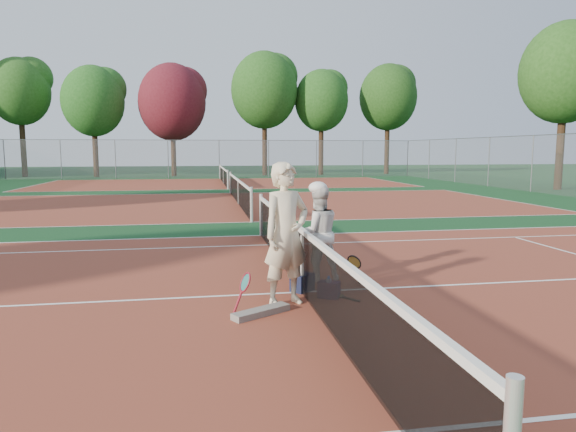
{
  "coord_description": "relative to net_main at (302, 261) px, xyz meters",
  "views": [
    {
      "loc": [
        -1.55,
        -7.73,
        2.24
      ],
      "look_at": [
        0.0,
        1.32,
        1.05
      ],
      "focal_mm": 32.0,
      "sensor_mm": 36.0,
      "label": 1
    }
  ],
  "objects": [
    {
      "name": "tree_right_1",
      "position": [
        18.41,
        18.27,
        5.91
      ],
      "size": [
        4.83,
        4.83,
        9.23
      ],
      "color": "#382314",
      "rests_on": "ground"
    },
    {
      "name": "ground",
      "position": [
        0.0,
        0.0,
        -0.51
      ],
      "size": [
        130.0,
        130.0,
        0.0
      ],
      "primitive_type": "plane",
      "color": "#0E3618",
      "rests_on": "ground"
    },
    {
      "name": "tree_back_4",
      "position": [
        9.19,
        37.39,
        6.02
      ],
      "size": [
        4.72,
        4.72,
        9.28
      ],
      "color": "#382314",
      "rests_on": "ground"
    },
    {
      "name": "net_cover_canvas",
      "position": [
        -0.77,
        -1.01,
        -0.46
      ],
      "size": [
        0.85,
        0.62,
        0.09
      ],
      "primitive_type": "cube",
      "rotation": [
        0.0,
        0.0,
        0.53
      ],
      "color": "slate",
      "rests_on": "ground"
    },
    {
      "name": "sports_bag_navy",
      "position": [
        0.02,
        0.08,
        -0.37
      ],
      "size": [
        0.43,
        0.41,
        0.28
      ],
      "primitive_type": "cube",
      "rotation": [
        0.0,
        0.0,
        0.69
      ],
      "color": "black",
      "rests_on": "ground"
    },
    {
      "name": "racket_red",
      "position": [
        -0.98,
        -0.89,
        -0.23
      ],
      "size": [
        0.34,
        0.34,
        0.56
      ],
      "primitive_type": null,
      "rotation": [
        0.0,
        0.0,
        0.33
      ],
      "color": "maroon",
      "rests_on": "ground"
    },
    {
      "name": "tree_back_5",
      "position": [
        15.67,
        38.15,
        6.49
      ],
      "size": [
        5.26,
        5.26,
        10.05
      ],
      "color": "#382314",
      "rests_on": "ground"
    },
    {
      "name": "tree_back_0",
      "position": [
        -15.93,
        38.16,
        6.42
      ],
      "size": [
        4.77,
        4.77,
        9.71
      ],
      "color": "#382314",
      "rests_on": "ground"
    },
    {
      "name": "sports_bag_purple",
      "position": [
        0.34,
        -0.36,
        -0.38
      ],
      "size": [
        0.37,
        0.34,
        0.25
      ],
      "primitive_type": "cube",
      "rotation": [
        0.0,
        0.0,
        -0.55
      ],
      "color": "#27102A",
      "rests_on": "ground"
    },
    {
      "name": "player_b",
      "position": [
        0.42,
        0.74,
        0.31
      ],
      "size": [
        0.86,
        0.7,
        1.64
      ],
      "primitive_type": "imported",
      "rotation": [
        0.0,
        0.0,
        3.25
      ],
      "color": "silver",
      "rests_on": "ground"
    },
    {
      "name": "court_main",
      "position": [
        0.0,
        0.0,
        -0.51
      ],
      "size": [
        23.77,
        10.97,
        0.01
      ],
      "primitive_type": "cube",
      "color": "maroon",
      "rests_on": "ground"
    },
    {
      "name": "net_far_a",
      "position": [
        0.0,
        13.5,
        0.0
      ],
      "size": [
        0.1,
        10.98,
        1.02
      ],
      "primitive_type": null,
      "color": "black",
      "rests_on": "ground"
    },
    {
      "name": "net_far_b",
      "position": [
        0.0,
        27.0,
        0.0
      ],
      "size": [
        0.1,
        10.98,
        1.02
      ],
      "primitive_type": null,
      "color": "black",
      "rests_on": "ground"
    },
    {
      "name": "court_far_b",
      "position": [
        0.0,
        27.0,
        -0.51
      ],
      "size": [
        23.77,
        10.97,
        0.01
      ],
      "primitive_type": "cube",
      "color": "maroon",
      "rests_on": "ground"
    },
    {
      "name": "net_main",
      "position": [
        0.0,
        0.0,
        0.0
      ],
      "size": [
        0.1,
        10.98,
        1.02
      ],
      "primitive_type": null,
      "color": "black",
      "rests_on": "ground"
    },
    {
      "name": "tree_back_3",
      "position": [
        4.1,
        37.35,
        6.82
      ],
      "size": [
        5.75,
        5.75,
        10.66
      ],
      "color": "#382314",
      "rests_on": "ground"
    },
    {
      "name": "racket_spare",
      "position": [
        0.46,
        -0.29,
        -0.49
      ],
      "size": [
        0.56,
        0.65,
        0.03
      ],
      "primitive_type": null,
      "rotation": [
        0.0,
        0.0,
        2.18
      ],
      "color": "black",
      "rests_on": "ground"
    },
    {
      "name": "tree_back_1",
      "position": [
        -10.05,
        37.18,
        5.67
      ],
      "size": [
        5.02,
        5.02,
        9.09
      ],
      "color": "#382314",
      "rests_on": "ground"
    },
    {
      "name": "court_far_a",
      "position": [
        0.0,
        13.5,
        -0.51
      ],
      "size": [
        23.77,
        10.97,
        0.01
      ],
      "primitive_type": "cube",
      "color": "maroon",
      "rests_on": "ground"
    },
    {
      "name": "water_bottle",
      "position": [
        0.33,
        -0.37,
        -0.36
      ],
      "size": [
        0.09,
        0.09,
        0.3
      ],
      "primitive_type": "cylinder",
      "color": "silver",
      "rests_on": "ground"
    },
    {
      "name": "racket_black_held",
      "position": [
        0.9,
        0.17,
        -0.24
      ],
      "size": [
        0.42,
        0.42,
        0.53
      ],
      "primitive_type": null,
      "rotation": [
        0.0,
        0.0,
        4.0
      ],
      "color": "black",
      "rests_on": "ground"
    },
    {
      "name": "tree_back_maroon",
      "position": [
        -3.73,
        37.16,
        5.67
      ],
      "size": [
        5.61,
        5.61,
        9.43
      ],
      "color": "#382314",
      "rests_on": "ground"
    },
    {
      "name": "fence_back",
      "position": [
        0.0,
        34.0,
        0.99
      ],
      "size": [
        32.0,
        0.06,
        3.0
      ],
      "primitive_type": null,
      "color": "slate",
      "rests_on": "ground"
    },
    {
      "name": "player_a",
      "position": [
        -0.35,
        -0.56,
        0.52
      ],
      "size": [
        0.9,
        0.78,
        2.07
      ],
      "primitive_type": "imported",
      "rotation": [
        0.0,
        0.0,
        0.46
      ],
      "color": "beige",
      "rests_on": "ground"
    }
  ]
}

